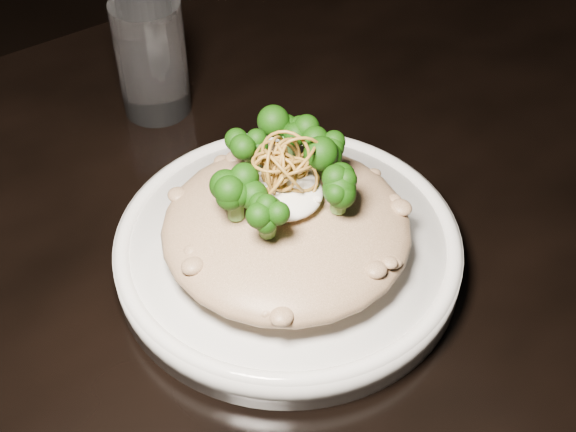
% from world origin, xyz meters
% --- Properties ---
extents(table, '(1.10, 0.80, 0.75)m').
position_xyz_m(table, '(0.00, 0.00, 0.67)').
color(table, black).
rests_on(table, ground).
extents(plate, '(0.28, 0.28, 0.03)m').
position_xyz_m(plate, '(-0.04, -0.03, 0.76)').
color(plate, white).
rests_on(plate, table).
extents(risotto, '(0.19, 0.19, 0.04)m').
position_xyz_m(risotto, '(-0.04, -0.03, 0.80)').
color(risotto, brown).
rests_on(risotto, plate).
extents(broccoli, '(0.12, 0.12, 0.05)m').
position_xyz_m(broccoli, '(-0.03, -0.02, 0.84)').
color(broccoli, black).
rests_on(broccoli, risotto).
extents(cheese, '(0.06, 0.06, 0.02)m').
position_xyz_m(cheese, '(-0.04, -0.03, 0.83)').
color(cheese, white).
rests_on(cheese, risotto).
extents(shallots, '(0.05, 0.05, 0.03)m').
position_xyz_m(shallots, '(-0.03, -0.02, 0.85)').
color(shallots, brown).
rests_on(shallots, cheese).
extents(drinking_glass, '(0.08, 0.08, 0.12)m').
position_xyz_m(drinking_glass, '(-0.03, 0.22, 0.81)').
color(drinking_glass, white).
rests_on(drinking_glass, table).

